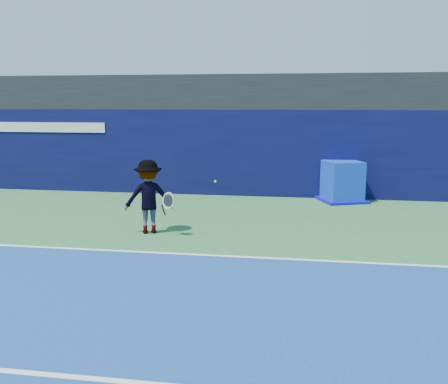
{
  "coord_description": "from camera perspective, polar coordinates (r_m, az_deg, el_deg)",
  "views": [
    {
      "loc": [
        2.32,
        -7.13,
        3.25
      ],
      "look_at": [
        0.35,
        5.2,
        1.0
      ],
      "focal_mm": 40.0,
      "sensor_mm": 36.0,
      "label": 1
    }
  ],
  "objects": [
    {
      "name": "ground",
      "position": [
        8.17,
        -8.45,
        -13.34
      ],
      "size": [
        80.0,
        80.0,
        0.0
      ],
      "primitive_type": "plane",
      "color": "#306B39",
      "rests_on": "ground"
    },
    {
      "name": "baseline",
      "position": [
        10.88,
        -3.69,
        -7.13
      ],
      "size": [
        24.0,
        0.1,
        0.01
      ],
      "primitive_type": "cube",
      "color": "white",
      "rests_on": "ground"
    },
    {
      "name": "service_line",
      "position": [
        6.49,
        -14.07,
        -20.06
      ],
      "size": [
        24.0,
        0.1,
        0.01
      ],
      "primitive_type": "cube",
      "color": "white",
      "rests_on": "ground"
    },
    {
      "name": "stadium_band",
      "position": [
        18.77,
        2.0,
        11.28
      ],
      "size": [
        36.0,
        3.0,
        1.2
      ],
      "primitive_type": "cube",
      "color": "black",
      "rests_on": "back_wall_assembly"
    },
    {
      "name": "back_wall_assembly",
      "position": [
        17.86,
        1.55,
        4.59
      ],
      "size": [
        36.0,
        1.03,
        3.0
      ],
      "color": "#0A0B37",
      "rests_on": "ground"
    },
    {
      "name": "equipment_cart",
      "position": [
        17.01,
        13.37,
        1.01
      ],
      "size": [
        1.8,
        1.8,
        1.34
      ],
      "color": "#0D35C2",
      "rests_on": "ground"
    },
    {
      "name": "tennis_player",
      "position": [
        12.61,
        -8.61,
        -0.54
      ],
      "size": [
        1.44,
        1.04,
        1.84
      ],
      "color": "white",
      "rests_on": "ground"
    },
    {
      "name": "tennis_ball",
      "position": [
        13.49,
        -1.01,
        1.22
      ],
      "size": [
        0.06,
        0.06,
        0.06
      ],
      "color": "#CCFA1B",
      "rests_on": "ground"
    }
  ]
}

